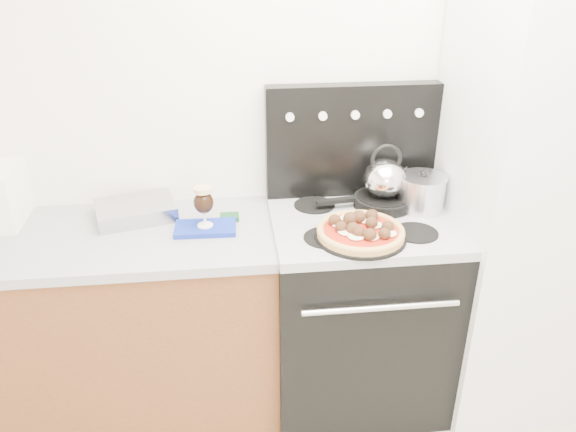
{
  "coord_description": "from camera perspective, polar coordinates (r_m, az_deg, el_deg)",
  "views": [
    {
      "loc": [
        -0.47,
        -0.87,
        1.97
      ],
      "look_at": [
        -0.25,
        1.05,
        1.01
      ],
      "focal_mm": 35.0,
      "sensor_mm": 36.0,
      "label": 1
    }
  ],
  "objects": [
    {
      "name": "foil_sheet",
      "position": [
        2.48,
        -15.22,
        0.55
      ],
      "size": [
        0.37,
        0.31,
        0.06
      ],
      "primitive_type": "cube",
      "rotation": [
        0.0,
        0.0,
        0.26
      ],
      "color": "silver",
      "rests_on": "countertop"
    },
    {
      "name": "base_cabinet",
      "position": [
        2.64,
        -17.68,
        -10.8
      ],
      "size": [
        1.45,
        0.6,
        0.86
      ],
      "primitive_type": "cube",
      "color": "brown",
      "rests_on": "ground"
    },
    {
      "name": "fridge",
      "position": [
        2.59,
        22.98,
        0.88
      ],
      "size": [
        0.64,
        0.68,
        1.9
      ],
      "primitive_type": "cube",
      "color": "silver",
      "rests_on": "ground"
    },
    {
      "name": "skillet",
      "position": [
        2.48,
        9.61,
        1.46
      ],
      "size": [
        0.28,
        0.28,
        0.05
      ],
      "primitive_type": "cylinder",
      "rotation": [
        0.0,
        0.0,
        0.11
      ],
      "color": "black",
      "rests_on": "cooktop"
    },
    {
      "name": "stock_pot",
      "position": [
        2.47,
        13.4,
        2.23
      ],
      "size": [
        0.21,
        0.21,
        0.14
      ],
      "primitive_type": "cylinder",
      "rotation": [
        0.0,
        0.0,
        0.07
      ],
      "color": "silver",
      "rests_on": "cooktop"
    },
    {
      "name": "cooktop",
      "position": [
        2.38,
        7.55,
        -0.71
      ],
      "size": [
        0.76,
        0.65,
        0.04
      ],
      "primitive_type": "cube",
      "color": "#ADADB2",
      "rests_on": "stove_body"
    },
    {
      "name": "oven_mitt",
      "position": [
        2.32,
        -8.39,
        -1.23
      ],
      "size": [
        0.25,
        0.15,
        0.02
      ],
      "primitive_type": "cube",
      "rotation": [
        0.0,
        0.0,
        -0.03
      ],
      "color": "#152AA2",
      "rests_on": "countertop"
    },
    {
      "name": "room_shell",
      "position": [
        1.45,
        13.32,
        -4.33
      ],
      "size": [
        3.52,
        3.01,
        2.52
      ],
      "color": "beige",
      "rests_on": "ground"
    },
    {
      "name": "pizza",
      "position": [
        2.2,
        7.4,
        -1.39
      ],
      "size": [
        0.39,
        0.39,
        0.05
      ],
      "primitive_type": null,
      "rotation": [
        0.0,
        0.0,
        0.14
      ],
      "color": "#D5B05A",
      "rests_on": "pizza_pan"
    },
    {
      "name": "backguard",
      "position": [
        2.52,
        6.46,
        7.62
      ],
      "size": [
        0.76,
        0.08,
        0.5
      ],
      "primitive_type": "cube",
      "color": "black",
      "rests_on": "cooktop"
    },
    {
      "name": "countertop",
      "position": [
        2.41,
        -19.12,
        -2.2
      ],
      "size": [
        1.48,
        0.63,
        0.04
      ],
      "primitive_type": "cube",
      "color": "#A0A0A5",
      "rests_on": "base_cabinet"
    },
    {
      "name": "tea_kettle",
      "position": [
        2.43,
        9.82,
        4.09
      ],
      "size": [
        0.23,
        0.23,
        0.2
      ],
      "primitive_type": null,
      "rotation": [
        0.0,
        0.0,
        -0.31
      ],
      "color": "silver",
      "rests_on": "skillet"
    },
    {
      "name": "stove_body",
      "position": [
        2.62,
        6.95,
        -9.71
      ],
      "size": [
        0.76,
        0.65,
        0.88
      ],
      "primitive_type": "cube",
      "color": "black",
      "rests_on": "ground"
    },
    {
      "name": "pizza_pan",
      "position": [
        2.22,
        7.36,
        -2.08
      ],
      "size": [
        0.45,
        0.45,
        0.01
      ],
      "primitive_type": "cylinder",
      "rotation": [
        0.0,
        0.0,
        0.31
      ],
      "color": "black",
      "rests_on": "cooktop"
    },
    {
      "name": "beer_glass",
      "position": [
        2.27,
        -8.55,
        0.96
      ],
      "size": [
        0.09,
        0.09,
        0.17
      ],
      "primitive_type": null,
      "rotation": [
        0.0,
        0.0,
        0.14
      ],
      "color": "black",
      "rests_on": "oven_mitt"
    }
  ]
}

